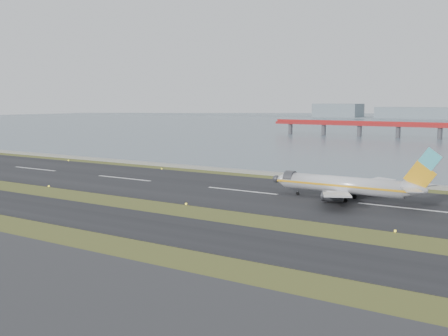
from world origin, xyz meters
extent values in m
plane|color=#304017|center=(0.00, 0.00, 0.00)|extent=(1000.00, 1000.00, 0.00)
cube|color=black|center=(0.00, -12.00, 0.05)|extent=(1000.00, 18.00, 0.10)
cube|color=black|center=(0.00, 30.00, 0.05)|extent=(1000.00, 45.00, 0.10)
cube|color=#969791|center=(0.00, 60.00, 0.50)|extent=(1000.00, 2.50, 1.00)
cylinder|color=#4C4C51|center=(-76.00, 250.00, 3.00)|extent=(2.80, 2.80, 7.00)
cube|color=gray|center=(-220.00, 620.00, 9.00)|extent=(60.00, 35.00, 18.00)
cube|color=gray|center=(-120.00, 620.00, 7.00)|extent=(90.00, 35.00, 14.00)
cylinder|color=silver|center=(25.36, 31.97, 3.50)|extent=(28.00, 3.80, 3.80)
cone|color=silver|center=(9.76, 31.97, 3.50)|extent=(3.20, 3.80, 3.80)
cone|color=silver|center=(41.56, 31.97, 3.80)|extent=(5.00, 3.80, 3.80)
cube|color=#FFB01A|center=(25.36, 30.05, 3.50)|extent=(31.00, 0.06, 0.45)
cube|color=#FFB01A|center=(25.36, 33.89, 3.50)|extent=(31.00, 0.06, 0.45)
cube|color=silver|center=(27.56, 23.47, 2.80)|extent=(11.31, 15.89, 1.66)
cube|color=silver|center=(27.56, 40.47, 2.80)|extent=(11.31, 15.89, 1.66)
cylinder|color=#393A3E|center=(25.86, 25.97, 1.60)|extent=(4.20, 2.10, 2.10)
cylinder|color=#393A3E|center=(25.86, 37.97, 1.60)|extent=(4.20, 2.10, 2.10)
cube|color=#FFB01A|center=(42.36, 31.97, 6.70)|extent=(6.80, 0.35, 6.85)
cube|color=#4CC9D9|center=(44.26, 31.97, 10.40)|extent=(4.85, 0.37, 4.90)
cube|color=silver|center=(41.86, 28.17, 4.30)|extent=(5.64, 6.80, 0.22)
cube|color=silver|center=(41.86, 35.77, 4.30)|extent=(5.64, 6.80, 0.22)
cylinder|color=black|center=(14.36, 31.97, 0.45)|extent=(0.80, 0.28, 0.80)
cylinder|color=black|center=(26.86, 29.17, 0.55)|extent=(1.00, 0.38, 1.00)
cylinder|color=black|center=(26.86, 34.77, 0.55)|extent=(1.00, 0.38, 1.00)
camera|label=1|loc=(73.02, -86.25, 22.34)|focal=45.00mm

